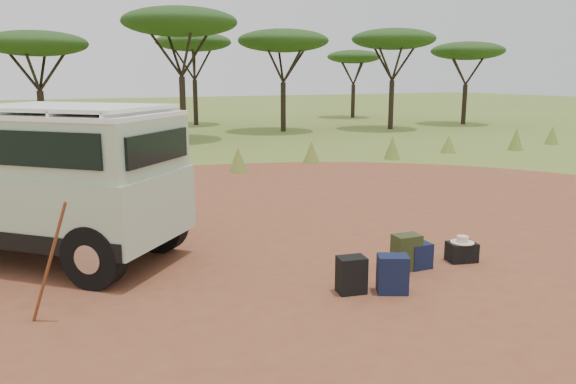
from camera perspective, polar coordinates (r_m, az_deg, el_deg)
name	(u,v)px	position (r m, az deg, el deg)	size (l,w,h in m)	color
ground	(258,266)	(9.00, -3.11, -7.55)	(140.00, 140.00, 0.00)	olive
dirt_clearing	(258,266)	(9.00, -3.11, -7.53)	(23.00, 23.00, 0.01)	brown
grass_fringe	(143,165)	(17.03, -14.49, 2.71)	(36.60, 1.60, 0.90)	olive
acacia_treeline	(98,33)	(27.98, -18.70, 15.06)	(46.70, 13.20, 6.26)	black
safari_vehicle	(37,185)	(10.00, -24.15, 0.61)	(5.08, 5.06, 2.52)	#A4BEA2
walking_staff	(49,263)	(7.37, -23.10, -6.66)	(0.04, 0.04, 1.61)	brown
backpack_black	(351,275)	(7.90, 6.46, -8.39)	(0.38, 0.28, 0.52)	black
backpack_navy	(392,274)	(7.99, 10.57, -8.22)	(0.42, 0.30, 0.54)	#13193E
backpack_olive	(406,252)	(8.93, 11.93, -6.03)	(0.41, 0.29, 0.57)	#2E3A1B
duffel_navy	(419,256)	(9.07, 13.14, -6.34)	(0.36, 0.27, 0.41)	#13193E
hard_case	(462,252)	(9.59, 17.23, -5.85)	(0.45, 0.32, 0.32)	black
stuff_sack	(394,280)	(8.16, 10.67, -8.81)	(0.27, 0.27, 0.27)	black
safari_hat	(462,240)	(9.53, 17.30, -4.70)	(0.38, 0.38, 0.11)	beige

